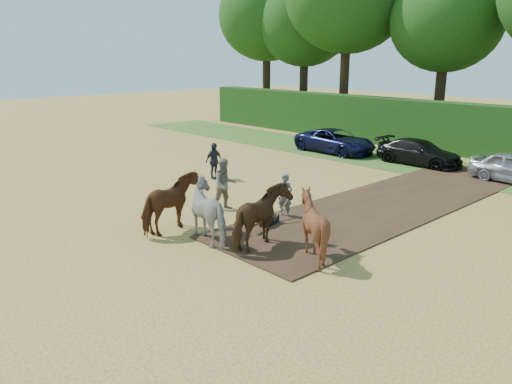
{
  "coord_description": "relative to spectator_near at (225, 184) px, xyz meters",
  "views": [
    {
      "loc": [
        11.8,
        -10.22,
        5.7
      ],
      "look_at": [
        0.34,
        0.41,
        1.4
      ],
      "focal_mm": 35.0,
      "sensor_mm": 36.0,
      "label": 1
    }
  ],
  "objects": [
    {
      "name": "hedgerow",
      "position": [
        2.34,
        17.2,
        0.51
      ],
      "size": [
        46.0,
        1.6,
        3.0
      ],
      "primitive_type": "cube",
      "color": "#14380F",
      "rests_on": "ground"
    },
    {
      "name": "spectator_far",
      "position": [
        -4.2,
        2.77,
        -0.13
      ],
      "size": [
        0.5,
        1.04,
        1.72
      ],
      "primitive_type": "imported",
      "rotation": [
        0.0,
        0.0,
        1.65
      ],
      "color": "#242731",
      "rests_on": "ground"
    },
    {
      "name": "ground",
      "position": [
        2.34,
        -1.3,
        -0.99
      ],
      "size": [
        120.0,
        120.0,
        0.0
      ],
      "primitive_type": "plane",
      "color": "gold",
      "rests_on": "ground"
    },
    {
      "name": "spectator_near",
      "position": [
        0.0,
        0.0,
        0.0
      ],
      "size": [
        1.0,
        1.14,
        1.98
      ],
      "primitive_type": "imported",
      "rotation": [
        0.0,
        0.0,
        1.27
      ],
      "color": "tan",
      "rests_on": "ground"
    },
    {
      "name": "grass_verge",
      "position": [
        2.34,
        12.7,
        -0.98
      ],
      "size": [
        50.0,
        5.0,
        0.03
      ],
      "primitive_type": "cube",
      "color": "#38601E",
      "rests_on": "ground"
    },
    {
      "name": "plough_team",
      "position": [
        3.02,
        -1.92,
        -0.03
      ],
      "size": [
        6.45,
        5.34,
        1.93
      ],
      "color": "brown",
      "rests_on": "ground"
    },
    {
      "name": "earth_strip",
      "position": [
        3.84,
        5.7,
        -0.97
      ],
      "size": [
        4.5,
        17.0,
        0.05
      ],
      "primitive_type": "cube",
      "color": "#472D1C",
      "rests_on": "ground"
    }
  ]
}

